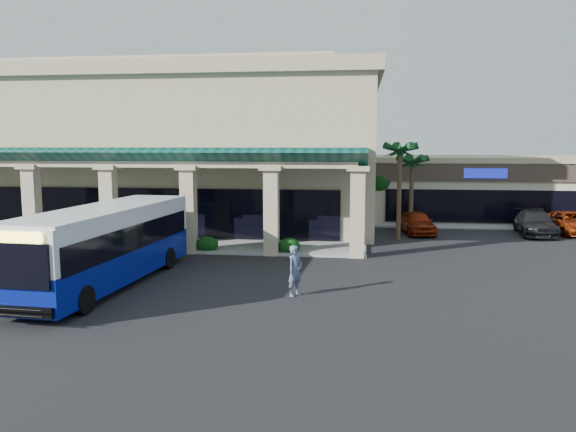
# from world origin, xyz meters

# --- Properties ---
(ground) EXTENTS (110.00, 110.00, 0.00)m
(ground) POSITION_xyz_m (0.00, 0.00, 0.00)
(ground) COLOR black
(main_building) EXTENTS (30.80, 14.80, 11.35)m
(main_building) POSITION_xyz_m (-8.00, 16.00, 5.67)
(main_building) COLOR tan
(main_building) RESTS_ON ground
(arcade) EXTENTS (30.00, 6.20, 5.70)m
(arcade) POSITION_xyz_m (-8.00, 6.80, 2.85)
(arcade) COLOR #0A3C34
(arcade) RESTS_ON ground
(strip_mall) EXTENTS (22.50, 12.50, 4.90)m
(strip_mall) POSITION_xyz_m (18.00, 24.00, 2.45)
(strip_mall) COLOR beige
(strip_mall) RESTS_ON ground
(palm_0) EXTENTS (2.40, 2.40, 6.60)m
(palm_0) POSITION_xyz_m (8.50, 11.00, 3.30)
(palm_0) COLOR #0F3816
(palm_0) RESTS_ON ground
(palm_1) EXTENTS (2.40, 2.40, 5.80)m
(palm_1) POSITION_xyz_m (9.50, 14.00, 2.90)
(palm_1) COLOR #0F3816
(palm_1) RESTS_ON ground
(broadleaf_tree) EXTENTS (2.60, 2.60, 4.81)m
(broadleaf_tree) POSITION_xyz_m (7.50, 19.00, 2.41)
(broadleaf_tree) COLOR black
(broadleaf_tree) RESTS_ON ground
(transit_bus) EXTENTS (3.48, 11.92, 3.29)m
(transit_bus) POSITION_xyz_m (-4.26, -2.09, 1.64)
(transit_bus) COLOR navy
(transit_bus) RESTS_ON ground
(pedestrian) EXTENTS (0.78, 0.86, 1.97)m
(pedestrian) POSITION_xyz_m (3.67, -2.68, 0.99)
(pedestrian) COLOR slate
(pedestrian) RESTS_ON ground
(car_silver) EXTENTS (2.55, 4.69, 1.51)m
(car_silver) POSITION_xyz_m (9.83, 13.52, 0.76)
(car_silver) COLOR maroon
(car_silver) RESTS_ON ground
(car_red) EXTENTS (2.67, 5.50, 1.54)m
(car_red) POSITION_xyz_m (17.49, 14.14, 0.77)
(car_red) COLOR black
(car_red) RESTS_ON ground
(car_gray) EXTENTS (2.86, 5.42, 1.45)m
(car_gray) POSITION_xyz_m (19.95, 14.73, 0.73)
(car_gray) COLOR maroon
(car_gray) RESTS_ON ground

